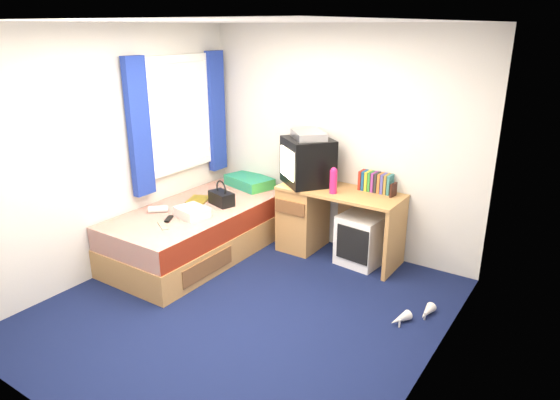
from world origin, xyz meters
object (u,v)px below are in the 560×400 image
Objects in this scene: magazine at (198,200)px; white_heels at (413,316)px; crt_tv at (308,161)px; towel at (192,212)px; desk at (317,216)px; vcr at (308,135)px; aerosol_can at (335,180)px; pink_water_bottle at (333,182)px; remote_control at (169,219)px; picture_frame at (393,190)px; bed at (197,232)px; storage_cube at (361,239)px; pillow at (249,182)px; handbag at (221,198)px; water_bottle at (158,209)px; colour_swatch_fan at (163,226)px.

white_heels is (2.55, -0.14, -0.51)m from magazine.
towel is at bearing -88.25° from crt_tv.
desk is 3.08× the size of vcr.
vcr is 0.56m from aerosol_can.
remote_control is (-1.25, -1.10, -0.32)m from pink_water_bottle.
vcr is at bearing 153.21° from white_heels.
white_heels is (1.21, -0.81, -0.79)m from aerosol_can.
picture_frame is 0.50× the size of magazine.
bed is 8.31× the size of pink_water_bottle.
vcr is 1.75× the size of pink_water_bottle.
storage_cube is 3.32× the size of remote_control.
handbag is (0.14, -0.68, 0.02)m from pillow.
picture_frame is (0.94, 0.11, -0.18)m from crt_tv.
magazine is at bearing -153.62° from aerosol_can.
pink_water_bottle is (1.25, -0.22, 0.27)m from pillow.
desk is 1.70m from water_bottle.
picture_frame is at bearing 6.55° from aerosol_can.
handbag is (0.16, 0.24, 0.35)m from bed.
handbag is at bearing -151.18° from picture_frame.
towel is (-0.01, -0.44, -0.03)m from handbag.
handbag reaches higher than storage_cube.
desk reaches higher than colour_swatch_fan.
towel is at bearing 15.09° from water_bottle.
white_heels is (2.25, -0.17, -0.58)m from handbag.
crt_tv is at bearing -173.18° from aerosol_can.
desk is 8.16× the size of aerosol_can.
magazine is 1.75× the size of remote_control.
bed is 2.96× the size of crt_tv.
handbag is at bearing 88.54° from towel.
vcr is 1.68m from remote_control.
towel is 1.38× the size of colour_swatch_fan.
magazine is (-0.30, 0.41, -0.04)m from towel.
storage_cube is 1.99m from remote_control.
picture_frame is at bearing 31.40° from water_bottle.
white_heels is at bearing -29.04° from pink_water_bottle.
desk is at bearing -166.37° from picture_frame.
pillow is at bearing 174.90° from desk.
water_bottle is (-1.25, -1.14, 0.17)m from desk.
aerosol_can reaches higher than white_heels.
handbag is 1.46× the size of colour_swatch_fan.
crt_tv is (0.86, -0.09, 0.40)m from pillow.
water_bottle reaches higher than storage_cube.
handbag is (-1.04, -0.63, -0.21)m from aerosol_can.
bed is 7.14× the size of magazine.
handbag reaches higher than bed.
crt_tv is 1.96m from white_heels.
aerosol_can is at bearing 39.52° from water_bottle.
pillow is at bearing 169.88° from pink_water_bottle.
pillow reaches higher than water_bottle.
towel is at bearing -138.23° from storage_cube.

